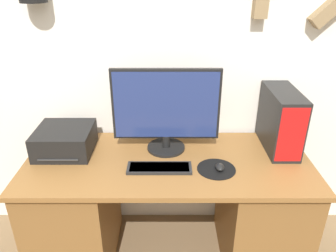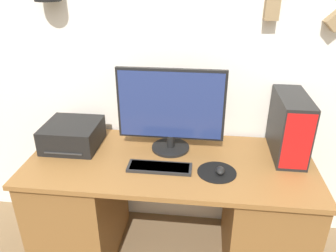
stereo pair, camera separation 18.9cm
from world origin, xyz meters
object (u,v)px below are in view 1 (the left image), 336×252
Objects in this scene: computer_tower at (283,120)px; printer at (67,140)px; keyboard at (161,168)px; monitor at (168,109)px; mouse at (222,167)px.

printer is (-1.36, -0.05, -0.11)m from computer_tower.
keyboard is 0.88× the size of computer_tower.
monitor reaches higher than printer.
mouse is 0.17× the size of computer_tower.
keyboard is at bearing 178.38° from mouse.
computer_tower reaches higher than keyboard.
mouse is 0.98m from printer.
keyboard is at bearing -98.69° from monitor.
keyboard is 0.83m from computer_tower.
monitor is at bearing 2.99° from printer.
computer_tower reaches higher than printer.
keyboard is at bearing -19.55° from printer.
keyboard is (-0.04, -0.25, -0.27)m from monitor.
computer_tower is at bearing 34.06° from mouse.
mouse is at bearing -1.62° from keyboard.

